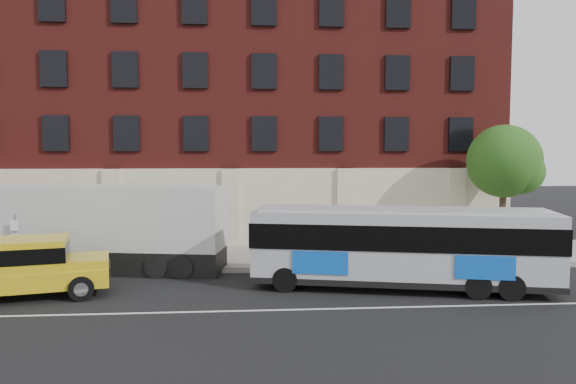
{
  "coord_description": "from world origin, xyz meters",
  "views": [
    {
      "loc": [
        0.8,
        -16.25,
        5.01
      ],
      "look_at": [
        2.5,
        5.5,
        3.38
      ],
      "focal_mm": 33.69,
      "sensor_mm": 36.0,
      "label": 1
    }
  ],
  "objects": [
    {
      "name": "building",
      "position": [
        -0.01,
        16.92,
        7.58
      ],
      "size": [
        30.0,
        12.1,
        15.0
      ],
      "color": "maroon",
      "rests_on": "sidewalk"
    },
    {
      "name": "sidewalk",
      "position": [
        0.0,
        9.0,
        0.07
      ],
      "size": [
        60.0,
        6.0,
        0.15
      ],
      "primitive_type": "cube",
      "color": "#9B988D",
      "rests_on": "ground"
    },
    {
      "name": "ground",
      "position": [
        0.0,
        0.0,
        0.0
      ],
      "size": [
        120.0,
        120.0,
        0.0
      ],
      "primitive_type": "plane",
      "color": "black",
      "rests_on": "ground"
    },
    {
      "name": "kerb",
      "position": [
        0.0,
        6.0,
        0.07
      ],
      "size": [
        60.0,
        0.25,
        0.15
      ],
      "primitive_type": "cube",
      "color": "#9B988D",
      "rests_on": "ground"
    },
    {
      "name": "city_bus",
      "position": [
        6.43,
        2.78,
        1.64
      ],
      "size": [
        11.08,
        4.68,
        2.97
      ],
      "color": "#A3A6AD",
      "rests_on": "ground"
    },
    {
      "name": "yellow_suv",
      "position": [
        -6.82,
        2.64,
        1.17
      ],
      "size": [
        5.51,
        3.27,
        2.05
      ],
      "color": "gold",
      "rests_on": "ground"
    },
    {
      "name": "lane_line",
      "position": [
        0.0,
        0.5,
        0.01
      ],
      "size": [
        60.0,
        0.12,
        0.01
      ],
      "primitive_type": "cube",
      "color": "silver",
      "rests_on": "ground"
    },
    {
      "name": "sign_pole",
      "position": [
        -8.5,
        6.15,
        1.45
      ],
      "size": [
        0.3,
        0.2,
        2.5
      ],
      "color": "gray",
      "rests_on": "ground"
    },
    {
      "name": "street_tree",
      "position": [
        13.54,
        9.48,
        4.41
      ],
      "size": [
        3.6,
        3.6,
        6.2
      ],
      "color": "#312618",
      "rests_on": "sidewalk"
    },
    {
      "name": "shipping_container",
      "position": [
        -5.53,
        6.8,
        1.78
      ],
      "size": [
        11.0,
        4.03,
        3.6
      ],
      "color": "black",
      "rests_on": "ground"
    }
  ]
}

